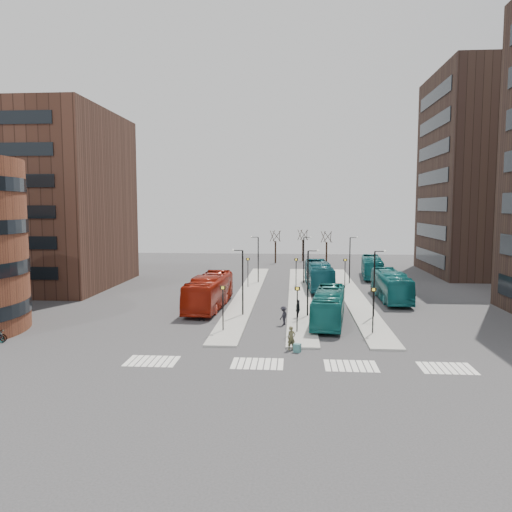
# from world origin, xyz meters

# --- Properties ---
(ground) EXTENTS (160.00, 160.00, 0.00)m
(ground) POSITION_xyz_m (0.00, 0.00, 0.00)
(ground) COLOR #303032
(ground) RESTS_ON ground
(island_left) EXTENTS (2.50, 45.00, 0.15)m
(island_left) POSITION_xyz_m (-4.00, 30.00, 0.07)
(island_left) COLOR #969691
(island_left) RESTS_ON ground
(island_mid) EXTENTS (2.50, 45.00, 0.15)m
(island_mid) POSITION_xyz_m (2.00, 30.00, 0.07)
(island_mid) COLOR #969691
(island_mid) RESTS_ON ground
(island_right) EXTENTS (2.50, 45.00, 0.15)m
(island_right) POSITION_xyz_m (8.00, 30.00, 0.07)
(island_right) COLOR #969691
(island_right) RESTS_ON ground
(suitcase) EXTENTS (0.58, 0.53, 0.60)m
(suitcase) POSITION_xyz_m (1.59, 6.77, 0.30)
(suitcase) COLOR #1E1C9B
(suitcase) RESTS_ON ground
(red_bus) EXTENTS (3.35, 12.10, 3.34)m
(red_bus) POSITION_xyz_m (-7.15, 21.48, 1.67)
(red_bus) COLOR maroon
(red_bus) RESTS_ON ground
(teal_bus_a) EXTENTS (3.74, 10.74, 2.93)m
(teal_bus_a) POSITION_xyz_m (4.40, 15.97, 1.46)
(teal_bus_a) COLOR #13625E
(teal_bus_a) RESTS_ON ground
(teal_bus_b) EXTENTS (3.27, 11.95, 3.30)m
(teal_bus_b) POSITION_xyz_m (4.42, 34.54, 1.65)
(teal_bus_b) COLOR #135663
(teal_bus_b) RESTS_ON ground
(teal_bus_c) EXTENTS (2.66, 11.32, 3.15)m
(teal_bus_c) POSITION_xyz_m (11.91, 27.38, 1.58)
(teal_bus_c) COLOR #156669
(teal_bus_c) RESTS_ON ground
(teal_bus_d) EXTENTS (3.59, 11.15, 3.05)m
(teal_bus_d) POSITION_xyz_m (12.50, 44.56, 1.53)
(teal_bus_d) COLOR #166A6E
(teal_bus_d) RESTS_ON ground
(traveller) EXTENTS (0.73, 0.64, 1.70)m
(traveller) POSITION_xyz_m (1.17, 7.31, 0.85)
(traveller) COLOR #4A482C
(traveller) RESTS_ON ground
(commuter_a) EXTENTS (0.91, 0.81, 1.55)m
(commuter_a) POSITION_xyz_m (-6.91, 15.92, 0.78)
(commuter_a) COLOR black
(commuter_a) RESTS_ON ground
(commuter_b) EXTENTS (0.69, 1.12, 1.78)m
(commuter_b) POSITION_xyz_m (1.71, 17.12, 0.89)
(commuter_b) COLOR black
(commuter_b) RESTS_ON ground
(commuter_c) EXTENTS (1.01, 1.21, 1.63)m
(commuter_c) POSITION_xyz_m (0.45, 14.82, 0.82)
(commuter_c) COLOR black
(commuter_c) RESTS_ON ground
(crosswalk_stripes) EXTENTS (22.35, 2.40, 0.01)m
(crosswalk_stripes) POSITION_xyz_m (1.75, 4.00, 0.01)
(crosswalk_stripes) COLOR silver
(crosswalk_stripes) RESTS_ON ground
(office_block) EXTENTS (25.00, 20.12, 22.00)m
(office_block) POSITION_xyz_m (-34.00, 33.98, 11.00)
(office_block) COLOR #472C21
(office_block) RESTS_ON ground
(tower_far) EXTENTS (20.12, 20.00, 30.00)m
(tower_far) POSITION_xyz_m (31.98, 50.00, 15.00)
(tower_far) COLOR #32231C
(tower_far) RESTS_ON ground
(sign_poles) EXTENTS (12.45, 22.12, 3.65)m
(sign_poles) POSITION_xyz_m (1.60, 23.00, 2.41)
(sign_poles) COLOR black
(sign_poles) RESTS_ON ground
(lamp_posts) EXTENTS (14.04, 20.24, 6.12)m
(lamp_posts) POSITION_xyz_m (2.64, 28.00, 3.58)
(lamp_posts) COLOR black
(lamp_posts) RESTS_ON ground
(bare_trees) EXTENTS (10.97, 8.14, 5.90)m
(bare_trees) POSITION_xyz_m (2.67, 62.67, 2.72)
(bare_trees) COLOR black
(bare_trees) RESTS_ON ground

